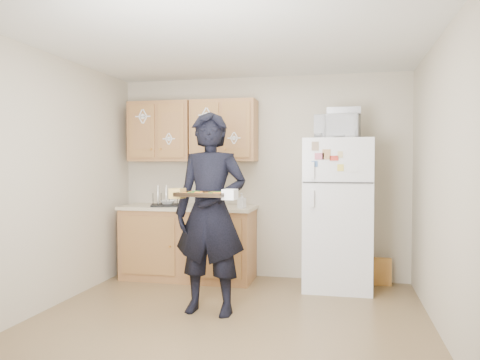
# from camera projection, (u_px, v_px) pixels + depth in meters

# --- Properties ---
(floor) EXTENTS (3.60, 3.60, 0.00)m
(floor) POSITION_uv_depth(u_px,v_px,m) (226.00, 324.00, 4.15)
(floor) COLOR brown
(floor) RESTS_ON ground
(ceiling) EXTENTS (3.60, 3.60, 0.00)m
(ceiling) POSITION_uv_depth(u_px,v_px,m) (225.00, 40.00, 4.06)
(ceiling) COLOR silver
(ceiling) RESTS_ON wall_back
(wall_back) EXTENTS (3.60, 0.04, 2.50)m
(wall_back) POSITION_uv_depth(u_px,v_px,m) (261.00, 177.00, 5.86)
(wall_back) COLOR #BBAF97
(wall_back) RESTS_ON floor
(wall_front) EXTENTS (3.60, 0.04, 2.50)m
(wall_front) POSITION_uv_depth(u_px,v_px,m) (137.00, 198.00, 2.35)
(wall_front) COLOR #BBAF97
(wall_front) RESTS_ON floor
(wall_left) EXTENTS (0.04, 3.60, 2.50)m
(wall_left) POSITION_uv_depth(u_px,v_px,m) (44.00, 181.00, 4.50)
(wall_left) COLOR #BBAF97
(wall_left) RESTS_ON floor
(wall_right) EXTENTS (0.04, 3.60, 2.50)m
(wall_right) POSITION_uv_depth(u_px,v_px,m) (445.00, 185.00, 3.71)
(wall_right) COLOR #BBAF97
(wall_right) RESTS_ON floor
(refrigerator) EXTENTS (0.75, 0.70, 1.70)m
(refrigerator) POSITION_uv_depth(u_px,v_px,m) (338.00, 214.00, 5.31)
(refrigerator) COLOR white
(refrigerator) RESTS_ON floor
(base_cabinet) EXTENTS (1.60, 0.60, 0.86)m
(base_cabinet) POSITION_uv_depth(u_px,v_px,m) (189.00, 244.00, 5.76)
(base_cabinet) COLOR brown
(base_cabinet) RESTS_ON floor
(countertop) EXTENTS (1.64, 0.64, 0.04)m
(countertop) POSITION_uv_depth(u_px,v_px,m) (188.00, 208.00, 5.75)
(countertop) COLOR #BFB893
(countertop) RESTS_ON base_cabinet
(upper_cab_left) EXTENTS (0.80, 0.33, 0.75)m
(upper_cab_left) POSITION_uv_depth(u_px,v_px,m) (162.00, 132.00, 5.93)
(upper_cab_left) COLOR brown
(upper_cab_left) RESTS_ON wall_back
(upper_cab_right) EXTENTS (0.80, 0.33, 0.75)m
(upper_cab_right) POSITION_uv_depth(u_px,v_px,m) (224.00, 131.00, 5.75)
(upper_cab_right) COLOR brown
(upper_cab_right) RESTS_ON wall_back
(cereal_box) EXTENTS (0.20, 0.07, 0.32)m
(cereal_box) POSITION_uv_depth(u_px,v_px,m) (383.00, 272.00, 5.45)
(cereal_box) COLOR #EFC854
(cereal_box) RESTS_ON floor
(person) EXTENTS (0.73, 0.50, 1.91)m
(person) POSITION_uv_depth(u_px,v_px,m) (210.00, 213.00, 4.42)
(person) COLOR black
(person) RESTS_ON floor
(baking_tray) EXTENTS (0.45, 0.35, 0.04)m
(baking_tray) POSITION_uv_depth(u_px,v_px,m) (203.00, 195.00, 4.12)
(baking_tray) COLOR black
(baking_tray) RESTS_ON person
(pizza_front_left) EXTENTS (0.14, 0.14, 0.02)m
(pizza_front_left) POSITION_uv_depth(u_px,v_px,m) (189.00, 193.00, 4.07)
(pizza_front_left) COLOR #FFA720
(pizza_front_left) RESTS_ON baking_tray
(pizza_front_right) EXTENTS (0.14, 0.14, 0.02)m
(pizza_front_right) POSITION_uv_depth(u_px,v_px,m) (211.00, 194.00, 4.02)
(pizza_front_right) COLOR #FFA720
(pizza_front_right) RESTS_ON baking_tray
(pizza_back_left) EXTENTS (0.14, 0.14, 0.02)m
(pizza_back_left) POSITION_uv_depth(u_px,v_px,m) (196.00, 192.00, 4.21)
(pizza_back_left) COLOR #FFA720
(pizza_back_left) RESTS_ON baking_tray
(pizza_back_right) EXTENTS (0.14, 0.14, 0.02)m
(pizza_back_right) POSITION_uv_depth(u_px,v_px,m) (217.00, 193.00, 4.16)
(pizza_back_right) COLOR #FFA720
(pizza_back_right) RESTS_ON baking_tray
(microwave) EXTENTS (0.51, 0.38, 0.27)m
(microwave) POSITION_uv_depth(u_px,v_px,m) (337.00, 127.00, 5.23)
(microwave) COLOR white
(microwave) RESTS_ON refrigerator
(foil_pan) EXTENTS (0.37, 0.26, 0.08)m
(foil_pan) POSITION_uv_depth(u_px,v_px,m) (344.00, 112.00, 5.23)
(foil_pan) COLOR #B1B2B8
(foil_pan) RESTS_ON microwave
(dish_rack) EXTENTS (0.52, 0.45, 0.18)m
(dish_rack) POSITION_uv_depth(u_px,v_px,m) (169.00, 199.00, 5.75)
(dish_rack) COLOR black
(dish_rack) RESTS_ON countertop
(bowl) EXTENTS (0.23, 0.23, 0.05)m
(bowl) POSITION_uv_depth(u_px,v_px,m) (168.00, 202.00, 5.76)
(bowl) COLOR white
(bowl) RESTS_ON dish_rack
(soap_bottle) EXTENTS (0.10, 0.10, 0.18)m
(soap_bottle) POSITION_uv_depth(u_px,v_px,m) (242.00, 201.00, 5.47)
(soap_bottle) COLOR white
(soap_bottle) RESTS_ON countertop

